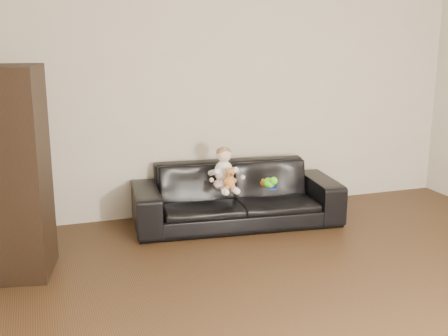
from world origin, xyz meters
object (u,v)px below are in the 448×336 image
object	(u,v)px
sofa	(236,195)
baby	(224,171)
teddy_bear	(230,178)
cabinet	(18,173)
toy_blue_disc	(272,188)
toy_green	(269,183)
toy_rattle	(263,183)

from	to	relation	value
sofa	baby	xyz separation A→B (m)	(-0.17, -0.11, 0.28)
teddy_bear	cabinet	bearing A→B (deg)	-151.42
cabinet	baby	distance (m)	1.95
cabinet	toy_blue_disc	distance (m)	2.41
teddy_bear	toy_blue_disc	xyz separation A→B (m)	(0.46, 0.03, -0.14)
toy_green	teddy_bear	bearing A→B (deg)	-171.47
teddy_bear	toy_blue_disc	world-z (taller)	teddy_bear
teddy_bear	toy_blue_disc	bearing A→B (deg)	21.36
sofa	toy_blue_disc	world-z (taller)	sofa
sofa	toy_rattle	distance (m)	0.30
sofa	toy_green	world-z (taller)	sofa
baby	teddy_bear	bearing A→B (deg)	-80.67
sofa	toy_blue_disc	bearing A→B (deg)	-29.95
cabinet	toy_green	xyz separation A→B (m)	(2.32, 0.41, -0.39)
sofa	teddy_bear	world-z (taller)	teddy_bear
toy_rattle	baby	bearing A→B (deg)	179.35
teddy_bear	baby	bearing A→B (deg)	112.54
baby	toy_blue_disc	distance (m)	0.51
cabinet	toy_blue_disc	size ratio (longest dim) A/B	17.57
sofa	teddy_bear	xyz separation A→B (m)	(-0.16, -0.24, 0.25)
sofa	toy_blue_disc	size ratio (longest dim) A/B	21.79
cabinet	toy_green	distance (m)	2.39
teddy_bear	toy_green	xyz separation A→B (m)	(0.44, 0.07, -0.10)
baby	toy_rattle	size ratio (longest dim) A/B	6.22
teddy_bear	toy_green	size ratio (longest dim) A/B	1.41
cabinet	toy_rattle	distance (m)	2.37
baby	toy_blue_disc	bearing A→B (deg)	-7.67
baby	teddy_bear	xyz separation A→B (m)	(0.01, -0.13, -0.04)
sofa	teddy_bear	size ratio (longest dim) A/B	10.05
toy_green	cabinet	bearing A→B (deg)	-169.94
sofa	toy_rattle	bearing A→B (deg)	-19.66
teddy_bear	toy_rattle	bearing A→B (deg)	35.55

